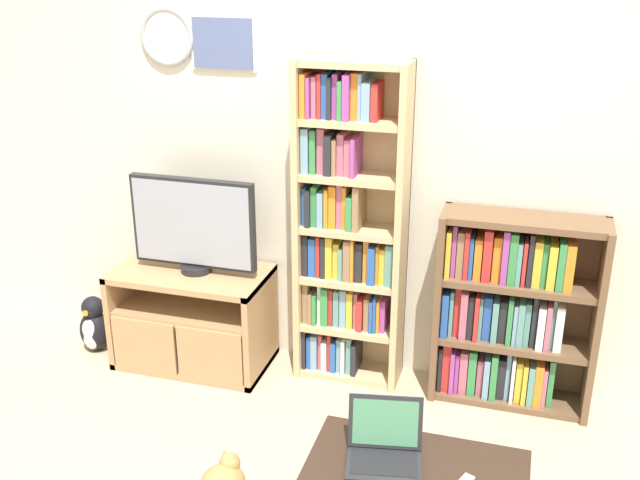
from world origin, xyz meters
TOP-DOWN VIEW (x-y plane):
  - wall_back at (-0.01, 1.63)m, footprint 6.99×0.09m
  - tv_stand at (-1.01, 1.32)m, footprint 0.90×0.49m
  - television at (-0.97, 1.34)m, footprint 0.74×0.18m
  - bookshelf_tall at (-0.11, 1.47)m, footprint 0.60×0.26m
  - bookshelf_short at (0.80, 1.46)m, footprint 0.85×0.28m
  - laptop at (0.39, 0.22)m, footprint 0.35×0.32m
  - penguin_figurine at (-1.66, 1.28)m, footprint 0.19×0.18m

SIDE VIEW (x-z plane):
  - penguin_figurine at x=-1.66m, z-range -0.02..0.35m
  - tv_stand at x=-1.01m, z-range 0.00..0.60m
  - laptop at x=0.39m, z-range 0.35..0.59m
  - bookshelf_short at x=0.80m, z-range -0.01..1.07m
  - television at x=-0.97m, z-range 0.60..1.16m
  - bookshelf_tall at x=-0.11m, z-range -0.01..1.82m
  - wall_back at x=-0.01m, z-range 0.00..2.60m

